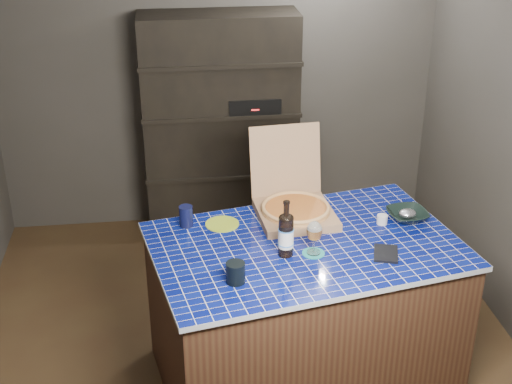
{
  "coord_description": "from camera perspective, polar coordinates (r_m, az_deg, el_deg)",
  "views": [
    {
      "loc": [
        -0.39,
        -3.73,
        2.93
      ],
      "look_at": [
        0.09,
        0.0,
        1.07
      ],
      "focal_mm": 50.0,
      "sensor_mm": 36.0,
      "label": 1
    }
  ],
  "objects": [
    {
      "name": "shelving_unit",
      "position": [
        5.65,
        -2.8,
        5.21
      ],
      "size": [
        1.2,
        0.41,
        1.8
      ],
      "color": "black",
      "rests_on": "floor"
    },
    {
      "name": "white_jar",
      "position": [
        4.21,
        10.06,
        -2.18
      ],
      "size": [
        0.06,
        0.06,
        0.05
      ],
      "primitive_type": "cylinder",
      "color": "silver",
      "rests_on": "kitchen_island"
    },
    {
      "name": "foil_contents",
      "position": [
        4.28,
        12.02,
        -1.69
      ],
      "size": [
        0.11,
        0.09,
        0.05
      ],
      "primitive_type": "ellipsoid",
      "color": "silver",
      "rests_on": "bowl"
    },
    {
      "name": "wine_glass",
      "position": [
        3.81,
        4.69,
        -3.19
      ],
      "size": [
        0.08,
        0.08,
        0.19
      ],
      "color": "white",
      "rests_on": "teal_trivet"
    },
    {
      "name": "tumbler",
      "position": [
        3.61,
        -1.65,
        -6.46
      ],
      "size": [
        0.1,
        0.1,
        0.11
      ],
      "primitive_type": "cylinder",
      "color": "black",
      "rests_on": "kitchen_island"
    },
    {
      "name": "room",
      "position": [
        4.11,
        -1.19,
        2.14
      ],
      "size": [
        3.5,
        3.5,
        3.5
      ],
      "color": "#503C22",
      "rests_on": "ground"
    },
    {
      "name": "kitchen_island",
      "position": [
        4.22,
        3.82,
        -9.54
      ],
      "size": [
        1.86,
        1.37,
        0.92
      ],
      "rotation": [
        0.0,
        0.0,
        0.19
      ],
      "color": "#442C1A",
      "rests_on": "floor"
    },
    {
      "name": "navy_cup",
      "position": [
        4.13,
        -5.62,
        -1.94
      ],
      "size": [
        0.08,
        0.08,
        0.12
      ],
      "primitive_type": "cylinder",
      "color": "black",
      "rests_on": "kitchen_island"
    },
    {
      "name": "mead_bottle",
      "position": [
        3.8,
        2.41,
        -3.39
      ],
      "size": [
        0.09,
        0.09,
        0.33
      ],
      "color": "black",
      "rests_on": "kitchen_island"
    },
    {
      "name": "pizza_box",
      "position": [
        4.22,
        3.09,
        -1.11
      ],
      "size": [
        0.48,
        0.57,
        0.48
      ],
      "rotation": [
        0.0,
        0.0,
        0.08
      ],
      "color": "#9C6D50",
      "rests_on": "kitchen_island"
    },
    {
      "name": "teal_trivet",
      "position": [
        3.88,
        4.62,
        -4.9
      ],
      "size": [
        0.12,
        0.12,
        0.01
      ],
      "primitive_type": "cylinder",
      "color": "#19827C",
      "rests_on": "kitchen_island"
    },
    {
      "name": "bowl",
      "position": [
        4.29,
        12.01,
        -1.82
      ],
      "size": [
        0.26,
        0.26,
        0.06
      ],
      "primitive_type": "imported",
      "rotation": [
        0.0,
        0.0,
        0.12
      ],
      "color": "black",
      "rests_on": "kitchen_island"
    },
    {
      "name": "green_trivet",
      "position": [
        4.16,
        -2.72,
        -2.57
      ],
      "size": [
        0.2,
        0.2,
        0.01
      ],
      "primitive_type": "cylinder",
      "color": "#91AA24",
      "rests_on": "kitchen_island"
    },
    {
      "name": "dvd_case",
      "position": [
        3.92,
        10.35,
        -4.86
      ],
      "size": [
        0.17,
        0.21,
        0.01
      ],
      "primitive_type": "cube",
      "rotation": [
        0.0,
        0.0,
        -0.29
      ],
      "color": "black",
      "rests_on": "kitchen_island"
    }
  ]
}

